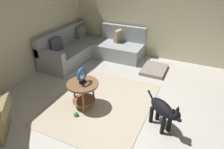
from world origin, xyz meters
The scene contains 10 objects.
ground_plane centered at (0.00, 0.00, -0.05)m, with size 6.00×6.00×0.10m, color beige.
wall_back centered at (0.00, 2.94, 1.35)m, with size 6.00×0.12×2.70m, color beige.
wall_right centered at (2.94, 0.00, 1.35)m, with size 0.12×6.00×2.70m, color beige.
area_rug centered at (0.15, 0.70, 0.01)m, with size 2.30×1.90×0.01m, color #BCAD93.
sectional_couch centered at (1.99, 2.01, 0.29)m, with size 2.20×2.25×0.88m.
side_table centered at (-0.06, 0.97, 0.42)m, with size 0.60×0.60×0.54m.
torus_sculpture centered at (-0.06, 0.97, 0.71)m, with size 0.28×0.08×0.33m.
dog_bed_mat centered at (1.98, 0.08, 0.04)m, with size 0.80×0.60×0.09m, color gray.
dog centered at (-0.01, -0.55, 0.38)m, with size 0.57×0.69×0.63m.
dog_toy_ball centered at (-0.39, 0.95, 0.04)m, with size 0.09×0.09×0.09m, color green.
Camera 1 is at (-2.70, -0.86, 2.50)m, focal length 31.92 mm.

